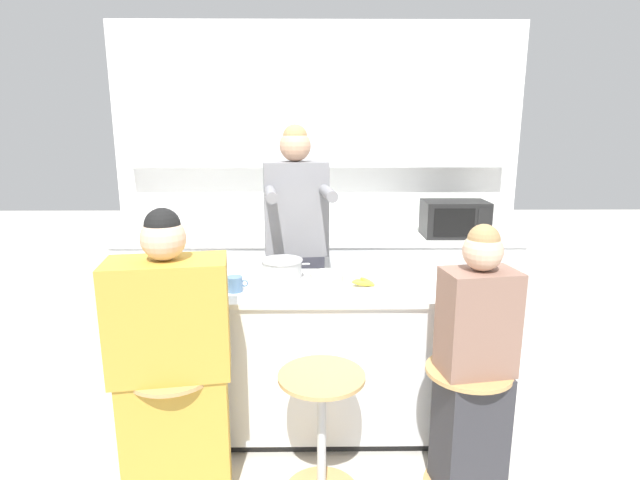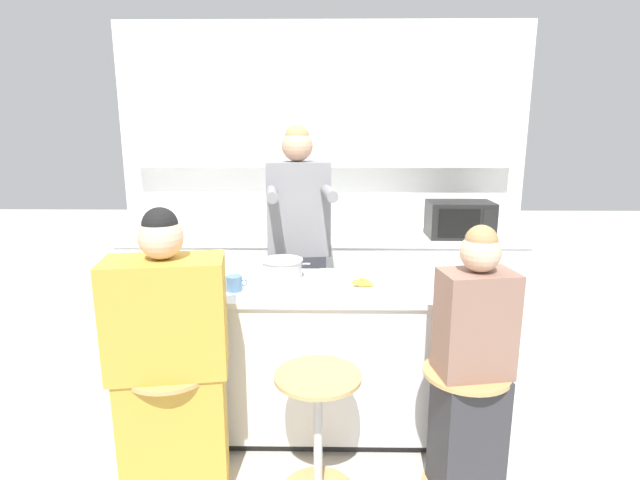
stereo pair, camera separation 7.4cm
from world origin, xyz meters
The scene contains 17 objects.
ground_plane centered at (0.00, 0.00, 0.00)m, with size 16.00×16.00×0.00m, color beige.
wall_back centered at (0.00, 1.80, 1.54)m, with size 3.66×0.22×2.70m.
back_counter centered at (0.00, 1.47, 0.44)m, with size 3.39×0.71×0.88m.
kitchen_island centered at (0.00, 0.00, 0.46)m, with size 1.79×0.65×0.91m.
bar_stool_leftmost centered at (-0.72, -0.56, 0.39)m, with size 0.42×0.42×0.66m.
bar_stool_center centered at (0.00, -0.60, 0.39)m, with size 0.42×0.42×0.66m.
bar_stool_rightmost centered at (0.72, -0.55, 0.39)m, with size 0.42×0.42×0.66m.
person_cooking centered at (-0.16, 0.56, 0.91)m, with size 0.49×0.61×1.82m.
person_wrapped_blanket centered at (-0.71, -0.57, 0.68)m, with size 0.58×0.37×1.46m.
person_seated_near centered at (0.73, -0.57, 0.64)m, with size 0.37×0.31×1.38m.
cooking_pot centered at (-0.23, 0.12, 0.97)m, with size 0.33×0.25×0.12m.
fruit_bowl centered at (0.04, -0.01, 0.95)m, with size 0.20×0.20×0.07m.
coffee_cup_near centered at (-0.48, -0.12, 0.95)m, with size 0.12×0.09×0.09m.
banana_bunch centered at (0.24, -0.03, 0.93)m, with size 0.15×0.11×0.05m.
juice_carton centered at (-0.73, 0.07, 0.99)m, with size 0.08×0.08×0.18m.
microwave centered at (1.16, 1.41, 1.03)m, with size 0.54×0.35×0.30m.
potted_plant centered at (-0.17, 1.47, 0.99)m, with size 0.15×0.15×0.22m.
Camera 1 is at (-0.03, -2.76, 1.81)m, focal length 28.00 mm.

